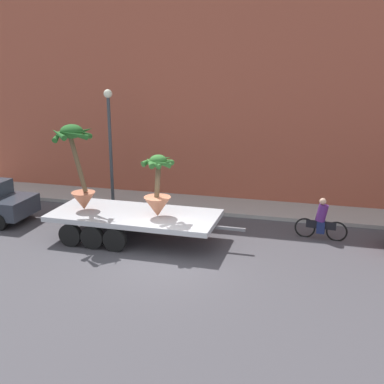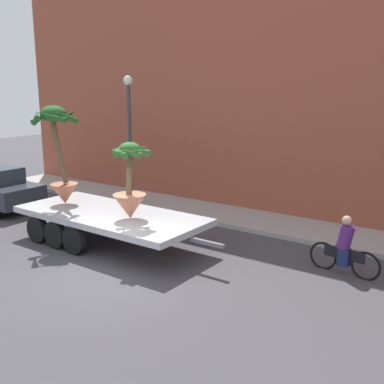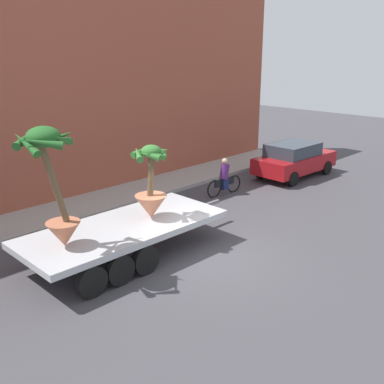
# 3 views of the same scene
# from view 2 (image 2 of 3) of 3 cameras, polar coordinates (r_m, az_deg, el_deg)

# --- Properties ---
(ground_plane) EXTENTS (60.00, 60.00, 0.00)m
(ground_plane) POSITION_cam_2_polar(r_m,az_deg,el_deg) (11.83, -9.77, -10.16)
(ground_plane) COLOR #423F44
(sidewalk) EXTENTS (24.00, 2.20, 0.15)m
(sidewalk) POSITION_cam_2_polar(r_m,az_deg,el_deg) (16.42, 5.35, -3.11)
(sidewalk) COLOR #A39E99
(sidewalk) RESTS_ON ground
(building_facade) EXTENTS (24.00, 1.20, 9.08)m
(building_facade) POSITION_cam_2_polar(r_m,az_deg,el_deg) (17.28, 8.55, 12.61)
(building_facade) COLOR #9E4C38
(building_facade) RESTS_ON ground
(flatbed_trailer) EXTENTS (6.90, 2.61, 0.98)m
(flatbed_trailer) POSITION_cam_2_polar(r_m,az_deg,el_deg) (14.02, -10.74, -3.14)
(flatbed_trailer) COLOR #B7BABF
(flatbed_trailer) RESTS_ON ground
(potted_palm_rear) EXTENTS (1.47, 1.51, 3.05)m
(potted_palm_rear) POSITION_cam_2_polar(r_m,az_deg,el_deg) (14.94, -16.11, 4.78)
(potted_palm_rear) COLOR #B26647
(potted_palm_rear) RESTS_ON flatbed_trailer
(potted_palm_middle) EXTENTS (1.14, 1.09, 2.15)m
(potted_palm_middle) POSITION_cam_2_polar(r_m,az_deg,el_deg) (12.88, -7.66, 0.61)
(potted_palm_middle) COLOR #C17251
(potted_palm_middle) RESTS_ON flatbed_trailer
(cyclist) EXTENTS (1.84, 0.38, 1.54)m
(cyclist) POSITION_cam_2_polar(r_m,az_deg,el_deg) (12.17, 18.33, -6.63)
(cyclist) COLOR black
(cyclist) RESTS_ON ground
(street_lamp) EXTENTS (0.36, 0.36, 4.83)m
(street_lamp) POSITION_cam_2_polar(r_m,az_deg,el_deg) (17.67, -7.74, 8.39)
(street_lamp) COLOR #383D42
(street_lamp) RESTS_ON sidewalk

